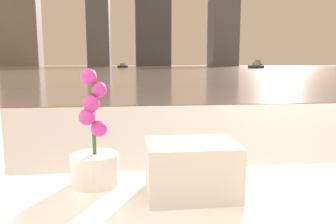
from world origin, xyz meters
TOP-DOWN VIEW (x-y plane):
  - potted_orchid at (-0.48, 0.99)m, footprint 0.16×0.16m
  - towel_stack at (-0.19, 0.87)m, footprint 0.26×0.20m
  - harbor_water at (0.00, 62.00)m, footprint 180.00×110.00m
  - harbor_boat_1 at (31.19, 78.11)m, footprint 2.75×4.93m
  - harbor_boat_4 at (-1.74, 74.36)m, footprint 2.25×2.82m
  - harbor_boat_5 at (23.44, 59.76)m, footprint 2.22×3.37m
  - skyline_tower_1 at (-10.47, 118.00)m, footprint 7.46×9.82m
  - skyline_tower_3 at (33.71, 118.00)m, footprint 9.22×10.25m

SIDE VIEW (x-z plane):
  - harbor_water at x=0.00m, z-range 0.00..0.01m
  - harbor_boat_4 at x=-1.74m, z-range -0.14..0.88m
  - harbor_boat_5 at x=23.44m, z-range -0.17..1.03m
  - towel_stack at x=-0.19m, z-range 0.52..0.68m
  - potted_orchid at x=-0.48m, z-range 0.43..0.81m
  - harbor_boat_1 at x=31.19m, z-range -0.25..1.50m
  - skyline_tower_3 at x=33.71m, z-range 0.00..23.90m
  - skyline_tower_1 at x=-10.47m, z-range 0.00..25.16m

